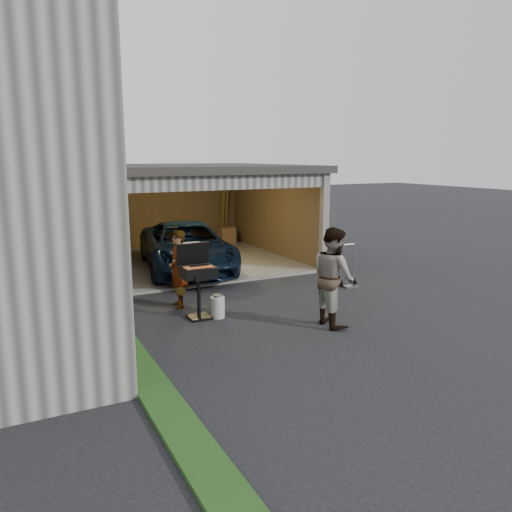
{
  "coord_description": "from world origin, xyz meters",
  "views": [
    {
      "loc": [
        -3.87,
        -7.62,
        3.13
      ],
      "look_at": [
        0.64,
        1.23,
        1.15
      ],
      "focal_mm": 35.0,
      "sensor_mm": 36.0,
      "label": 1
    }
  ],
  "objects_px": {
    "woman": "(178,269)",
    "plywood_panel": "(105,307)",
    "bbq_grill": "(198,275)",
    "man": "(333,277)",
    "hand_truck": "(349,278)",
    "propane_tank": "(218,307)",
    "minivan": "(186,249)"
  },
  "relations": [
    {
      "from": "woman",
      "to": "plywood_panel",
      "type": "bearing_deg",
      "value": -54.73
    },
    {
      "from": "minivan",
      "to": "man",
      "type": "height_order",
      "value": "man"
    },
    {
      "from": "woman",
      "to": "man",
      "type": "height_order",
      "value": "man"
    },
    {
      "from": "minivan",
      "to": "bbq_grill",
      "type": "distance_m",
      "value": 4.05
    },
    {
      "from": "minivan",
      "to": "plywood_panel",
      "type": "xyz_separation_m",
      "value": [
        -2.91,
        -3.98,
        -0.15
      ]
    },
    {
      "from": "propane_tank",
      "to": "hand_truck",
      "type": "relative_size",
      "value": 0.4
    },
    {
      "from": "man",
      "to": "bbq_grill",
      "type": "bearing_deg",
      "value": 58.86
    },
    {
      "from": "man",
      "to": "hand_truck",
      "type": "relative_size",
      "value": 1.75
    },
    {
      "from": "plywood_panel",
      "to": "hand_truck",
      "type": "distance_m",
      "value": 6.0
    },
    {
      "from": "propane_tank",
      "to": "man",
      "type": "bearing_deg",
      "value": -37.26
    },
    {
      "from": "hand_truck",
      "to": "minivan",
      "type": "bearing_deg",
      "value": 133.45
    },
    {
      "from": "propane_tank",
      "to": "woman",
      "type": "bearing_deg",
      "value": 113.37
    },
    {
      "from": "minivan",
      "to": "bbq_grill",
      "type": "height_order",
      "value": "bbq_grill"
    },
    {
      "from": "minivan",
      "to": "hand_truck",
      "type": "distance_m",
      "value": 4.48
    },
    {
      "from": "woman",
      "to": "plywood_panel",
      "type": "relative_size",
      "value": 1.6
    },
    {
      "from": "woman",
      "to": "man",
      "type": "relative_size",
      "value": 0.88
    },
    {
      "from": "bbq_grill",
      "to": "plywood_panel",
      "type": "distance_m",
      "value": 1.84
    },
    {
      "from": "bbq_grill",
      "to": "propane_tank",
      "type": "bearing_deg",
      "value": -24.2
    },
    {
      "from": "bbq_grill",
      "to": "propane_tank",
      "type": "relative_size",
      "value": 3.49
    },
    {
      "from": "bbq_grill",
      "to": "hand_truck",
      "type": "relative_size",
      "value": 1.38
    },
    {
      "from": "bbq_grill",
      "to": "hand_truck",
      "type": "distance_m",
      "value": 4.25
    },
    {
      "from": "minivan",
      "to": "man",
      "type": "relative_size",
      "value": 2.53
    },
    {
      "from": "bbq_grill",
      "to": "plywood_panel",
      "type": "relative_size",
      "value": 1.44
    },
    {
      "from": "man",
      "to": "plywood_panel",
      "type": "bearing_deg",
      "value": 74.42
    },
    {
      "from": "plywood_panel",
      "to": "hand_truck",
      "type": "height_order",
      "value": "hand_truck"
    },
    {
      "from": "bbq_grill",
      "to": "man",
      "type": "bearing_deg",
      "value": -35.39
    },
    {
      "from": "hand_truck",
      "to": "propane_tank",
      "type": "bearing_deg",
      "value": -167.89
    },
    {
      "from": "woman",
      "to": "plywood_panel",
      "type": "xyz_separation_m",
      "value": [
        -1.69,
        -0.98,
        -0.31
      ]
    },
    {
      "from": "bbq_grill",
      "to": "plywood_panel",
      "type": "height_order",
      "value": "bbq_grill"
    },
    {
      "from": "woman",
      "to": "plywood_panel",
      "type": "distance_m",
      "value": 1.98
    },
    {
      "from": "minivan",
      "to": "bbq_grill",
      "type": "relative_size",
      "value": 3.2
    },
    {
      "from": "man",
      "to": "bbq_grill",
      "type": "distance_m",
      "value": 2.61
    }
  ]
}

